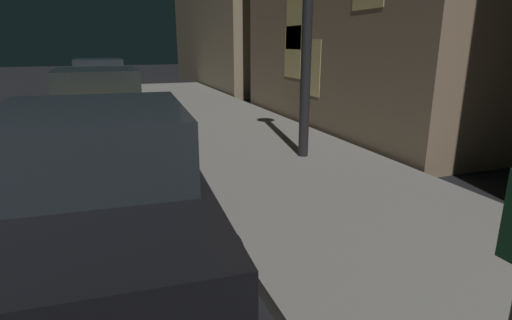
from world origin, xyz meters
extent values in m
cube|color=slate|center=(5.60, 0.00, 0.07)|extent=(3.20, 36.00, 0.15)
cube|color=black|center=(2.85, 2.01, 0.57)|extent=(1.99, 4.29, 0.64)
cube|color=#1E2328|center=(2.84, 1.87, 1.15)|extent=(1.65, 1.98, 0.56)
cylinder|color=black|center=(2.04, 3.35, 0.33)|extent=(0.26, 0.67, 0.66)
cylinder|color=black|center=(3.81, 3.25, 0.33)|extent=(0.26, 0.67, 0.66)
cylinder|color=black|center=(3.66, 0.66, 0.33)|extent=(0.26, 0.67, 0.66)
cube|color=gold|center=(2.85, 7.70, 0.57)|extent=(1.87, 4.28, 0.64)
cube|color=#1E2328|center=(2.85, 7.60, 1.15)|extent=(1.64, 2.05, 0.56)
cylinder|color=black|center=(1.91, 9.02, 0.33)|extent=(0.22, 0.66, 0.66)
cylinder|color=black|center=(3.79, 9.02, 0.33)|extent=(0.22, 0.66, 0.66)
cylinder|color=black|center=(1.91, 6.37, 0.33)|extent=(0.22, 0.66, 0.66)
cylinder|color=black|center=(3.79, 6.37, 0.33)|extent=(0.22, 0.66, 0.66)
cube|color=silver|center=(2.85, 14.02, 0.57)|extent=(1.86, 4.22, 0.64)
cube|color=#1E2328|center=(2.85, 13.99, 1.15)|extent=(1.62, 2.00, 0.56)
cylinder|color=black|center=(1.92, 15.32, 0.33)|extent=(0.23, 0.66, 0.66)
cylinder|color=black|center=(3.75, 15.34, 0.33)|extent=(0.23, 0.66, 0.66)
cylinder|color=black|center=(1.95, 12.71, 0.33)|extent=(0.23, 0.66, 0.66)
cylinder|color=black|center=(3.78, 12.73, 0.33)|extent=(0.23, 0.66, 0.66)
cube|color=#F2D17F|center=(7.32, 7.33, 2.41)|extent=(0.06, 0.90, 1.20)
cube|color=#F2D17F|center=(7.32, 6.46, 1.42)|extent=(0.06, 0.90, 1.20)
cube|color=#F2D17F|center=(7.32, 7.40, 1.74)|extent=(0.06, 0.90, 1.20)
camera|label=1|loc=(3.01, -1.73, 1.93)|focal=28.47mm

